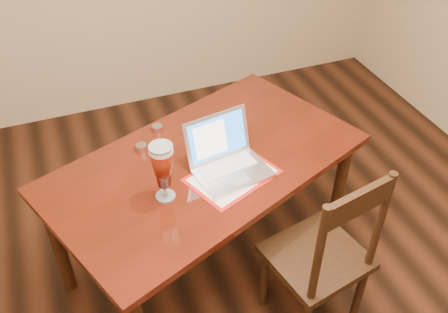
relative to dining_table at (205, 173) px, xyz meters
name	(u,v)px	position (x,y,z in m)	size (l,w,h in m)	color
room_shell	(264,37)	(0.01, -0.61, 1.07)	(4.51, 5.01, 2.71)	tan
dining_table	(205,173)	(0.00, 0.00, 0.00)	(1.88, 1.47, 1.09)	#4D130A
dining_chair	(322,257)	(0.40, -0.59, -0.19)	(0.53, 0.51, 1.07)	black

